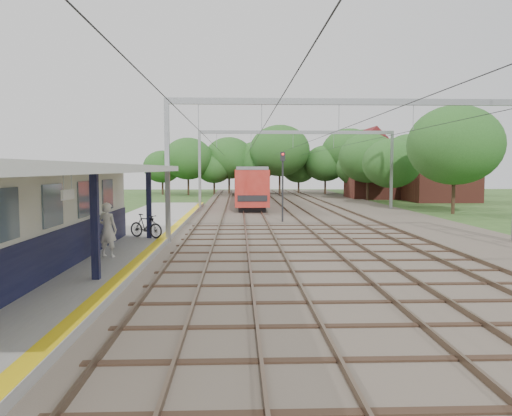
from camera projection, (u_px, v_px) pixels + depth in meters
name	position (u px, v px, depth m)	size (l,w,h in m)	color
ground	(326.00, 366.00, 9.25)	(160.00, 160.00, 0.00)	#2D4C1E
ballast_bed	(310.00, 215.00, 39.27)	(18.00, 90.00, 0.10)	#473D33
platform	(111.00, 245.00, 22.91)	(5.00, 52.00, 0.35)	gray
yellow_stripe	(160.00, 241.00, 22.98)	(0.45, 52.00, 0.01)	yellow
station_building	(9.00, 220.00, 15.74)	(3.41, 18.00, 3.40)	beige
canopy	(29.00, 169.00, 14.66)	(6.40, 20.00, 3.44)	black
rail_tracks	(278.00, 213.00, 39.17)	(11.80, 88.00, 0.15)	brown
catenary_system	(311.00, 142.00, 34.12)	(17.22, 88.00, 7.00)	gray
tree_band	(279.00, 159.00, 65.91)	(31.72, 30.88, 8.82)	#382619
house_near	(441.00, 175.00, 55.59)	(7.00, 6.12, 7.89)	brown
house_far	(381.00, 172.00, 61.37)	(8.00, 6.12, 8.66)	brown
person	(107.00, 230.00, 18.68)	(0.75, 0.49, 2.06)	silver
bicycle	(146.00, 226.00, 23.90)	(0.54, 1.90, 1.14)	black
train	(248.00, 182.00, 57.26)	(2.84, 35.36, 3.74)	black
signal_post	(283.00, 177.00, 33.33)	(0.35, 0.29, 4.77)	black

